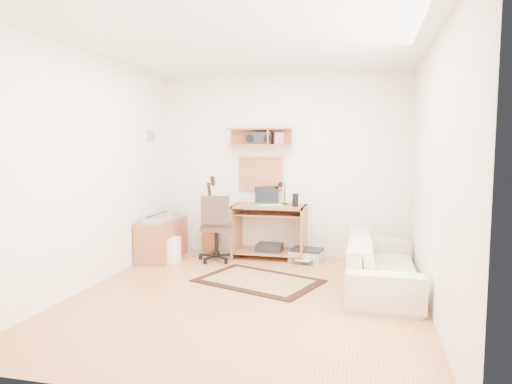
% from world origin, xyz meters
% --- Properties ---
extents(floor, '(3.60, 4.00, 0.01)m').
position_xyz_m(floor, '(0.00, 0.00, -0.01)').
color(floor, tan).
rests_on(floor, ground).
extents(ceiling, '(3.60, 4.00, 0.01)m').
position_xyz_m(ceiling, '(0.00, 0.00, 2.60)').
color(ceiling, white).
rests_on(ceiling, ground).
extents(back_wall, '(3.60, 0.01, 2.60)m').
position_xyz_m(back_wall, '(0.00, 2.00, 1.30)').
color(back_wall, white).
rests_on(back_wall, ground).
extents(left_wall, '(0.01, 4.00, 2.60)m').
position_xyz_m(left_wall, '(-1.80, 0.00, 1.30)').
color(left_wall, white).
rests_on(left_wall, ground).
extents(right_wall, '(0.01, 4.00, 2.60)m').
position_xyz_m(right_wall, '(1.80, 0.00, 1.30)').
color(right_wall, white).
rests_on(right_wall, ground).
extents(wall_shelf, '(0.90, 0.25, 0.26)m').
position_xyz_m(wall_shelf, '(-0.30, 1.88, 1.70)').
color(wall_shelf, '#A46539').
rests_on(wall_shelf, back_wall).
extents(cork_board, '(0.64, 0.03, 0.49)m').
position_xyz_m(cork_board, '(-0.30, 1.98, 1.17)').
color(cork_board, tan).
rests_on(cork_board, back_wall).
extents(wall_photo, '(0.02, 0.20, 0.15)m').
position_xyz_m(wall_photo, '(-1.79, 1.50, 1.72)').
color(wall_photo, '#4C8CBF').
rests_on(wall_photo, left_wall).
extents(desk, '(1.00, 0.55, 0.75)m').
position_xyz_m(desk, '(-0.11, 1.73, 0.38)').
color(desk, '#A46539').
rests_on(desk, floor).
extents(laptop, '(0.45, 0.45, 0.26)m').
position_xyz_m(laptop, '(-0.13, 1.71, 0.88)').
color(laptop, silver).
rests_on(laptop, desk).
extents(speaker, '(0.08, 0.08, 0.18)m').
position_xyz_m(speaker, '(0.26, 1.68, 0.84)').
color(speaker, black).
rests_on(speaker, desk).
extents(desk_lamp, '(0.11, 0.11, 0.32)m').
position_xyz_m(desk_lamp, '(0.07, 1.87, 0.91)').
color(desk_lamp, black).
rests_on(desk_lamp, desk).
extents(pencil_cup, '(0.06, 0.06, 0.09)m').
position_xyz_m(pencil_cup, '(0.22, 1.83, 0.80)').
color(pencil_cup, '#3742A7').
rests_on(pencil_cup, desk).
extents(boombox, '(0.35, 0.16, 0.18)m').
position_xyz_m(boombox, '(-0.29, 1.87, 1.68)').
color(boombox, black).
rests_on(boombox, wall_shelf).
extents(rug, '(1.57, 1.31, 0.02)m').
position_xyz_m(rug, '(-0.01, 0.58, 0.01)').
color(rug, tan).
rests_on(rug, floor).
extents(task_chair, '(0.58, 0.58, 0.93)m').
position_xyz_m(task_chair, '(-0.80, 1.40, 0.46)').
color(task_chair, '#3B2B23').
rests_on(task_chair, floor).
extents(cabinet, '(0.40, 0.90, 0.55)m').
position_xyz_m(cabinet, '(-1.58, 1.35, 0.28)').
color(cabinet, '#A46539').
rests_on(cabinet, floor).
extents(music_keyboard, '(0.24, 0.77, 0.07)m').
position_xyz_m(music_keyboard, '(-1.58, 1.35, 0.58)').
color(music_keyboard, '#B2B5BA').
rests_on(music_keyboard, cabinet).
extents(guitar, '(0.34, 0.27, 1.14)m').
position_xyz_m(guitar, '(-1.04, 1.86, 0.57)').
color(guitar, '#A75C33').
rests_on(guitar, floor).
extents(waste_basket, '(0.33, 0.33, 0.33)m').
position_xyz_m(waste_basket, '(-1.38, 1.20, 0.17)').
color(waste_basket, white).
rests_on(waste_basket, floor).
extents(printer, '(0.48, 0.40, 0.16)m').
position_xyz_m(printer, '(0.42, 1.66, 0.09)').
color(printer, '#A5A8AA').
rests_on(printer, floor).
extents(sofa, '(0.56, 1.90, 0.74)m').
position_xyz_m(sofa, '(1.38, 0.68, 0.37)').
color(sofa, beige).
rests_on(sofa, floor).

